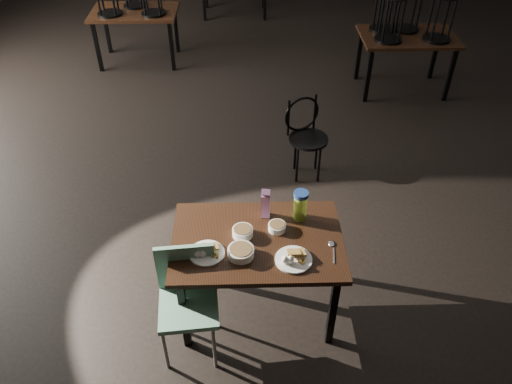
{
  "coord_description": "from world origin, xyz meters",
  "views": [
    {
      "loc": [
        -0.44,
        -4.99,
        3.21
      ],
      "look_at": [
        -0.37,
        -2.11,
        0.85
      ],
      "focal_mm": 35.0,
      "sensor_mm": 36.0,
      "label": 1
    }
  ],
  "objects_px": {
    "main_table": "(257,247)",
    "juice_carton": "(266,204)",
    "school_chair": "(188,293)",
    "bentwood_chair": "(306,132)",
    "water_bottle": "(300,205)"
  },
  "relations": [
    {
      "from": "main_table",
      "to": "juice_carton",
      "type": "xyz_separation_m",
      "value": [
        0.07,
        0.25,
        0.19
      ]
    },
    {
      "from": "main_table",
      "to": "school_chair",
      "type": "bearing_deg",
      "value": -150.17
    },
    {
      "from": "bentwood_chair",
      "to": "juice_carton",
      "type": "bearing_deg",
      "value": -129.36
    },
    {
      "from": "juice_carton",
      "to": "school_chair",
      "type": "relative_size",
      "value": 0.29
    },
    {
      "from": "main_table",
      "to": "bentwood_chair",
      "type": "relative_size",
      "value": 1.44
    },
    {
      "from": "main_table",
      "to": "school_chair",
      "type": "xyz_separation_m",
      "value": [
        -0.48,
        -0.28,
        -0.15
      ]
    },
    {
      "from": "school_chair",
      "to": "bentwood_chair",
      "type": "bearing_deg",
      "value": 58.5
    },
    {
      "from": "juice_carton",
      "to": "main_table",
      "type": "bearing_deg",
      "value": -105.03
    },
    {
      "from": "main_table",
      "to": "juice_carton",
      "type": "relative_size",
      "value": 4.81
    },
    {
      "from": "juice_carton",
      "to": "school_chair",
      "type": "xyz_separation_m",
      "value": [
        -0.55,
        -0.52,
        -0.35
      ]
    },
    {
      "from": "water_bottle",
      "to": "school_chair",
      "type": "height_order",
      "value": "water_bottle"
    },
    {
      "from": "bentwood_chair",
      "to": "school_chair",
      "type": "bearing_deg",
      "value": -138.68
    },
    {
      "from": "water_bottle",
      "to": "bentwood_chair",
      "type": "relative_size",
      "value": 0.28
    },
    {
      "from": "juice_carton",
      "to": "water_bottle",
      "type": "relative_size",
      "value": 1.06
    },
    {
      "from": "main_table",
      "to": "bentwood_chair",
      "type": "xyz_separation_m",
      "value": [
        0.54,
        1.78,
        -0.17
      ]
    }
  ]
}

